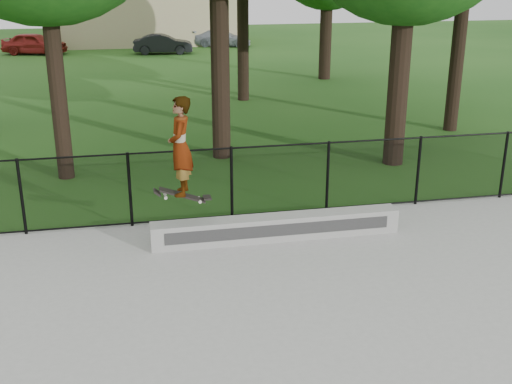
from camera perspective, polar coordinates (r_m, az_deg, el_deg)
ground at (r=8.76m, az=18.45°, el=-15.80°), size 100.00×100.00×0.00m
concrete_slab at (r=8.74m, az=18.47°, el=-15.64°), size 14.00×12.00×0.06m
grind_ledge at (r=12.00m, az=1.87°, el=-3.16°), size 4.68×0.40×0.46m
car_a at (r=40.01m, az=-19.10°, el=12.37°), size 3.88×2.44×1.24m
car_b at (r=38.52m, az=-8.26°, el=12.88°), size 3.17×1.48×1.12m
car_c at (r=41.79m, az=-3.01°, el=13.51°), size 3.56×2.31×1.04m
skater_airborne at (r=11.17m, az=-6.73°, el=3.90°), size 0.80×0.70×1.96m
chainlink_fence at (r=13.25m, az=6.38°, el=1.37°), size 16.06×0.06×1.50m
distant_building at (r=44.18m, az=-9.45°, el=15.76°), size 12.40×6.40×4.30m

